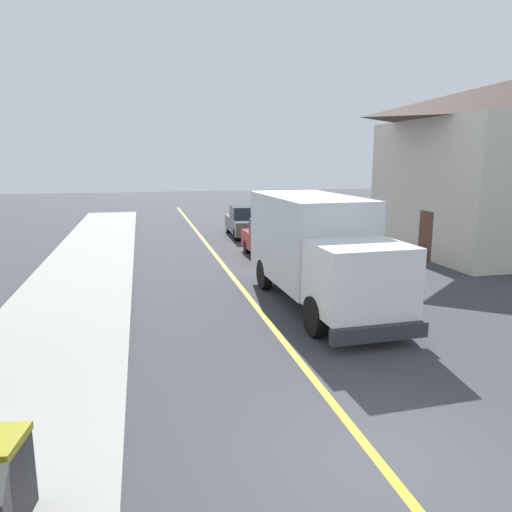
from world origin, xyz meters
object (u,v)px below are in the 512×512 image
Objects in this scene: parked_car_mid at (246,222)px; stop_sign at (349,222)px; box_truck at (317,246)px; parked_car_near at (272,240)px.

parked_car_mid is 1.69× the size of stop_sign.
stop_sign is (2.89, 4.18, 0.09)m from box_truck.
parked_car_near is (0.48, 6.85, -0.97)m from box_truck.
box_truck is 6.93m from parked_car_near.
stop_sign is at bearing -76.16° from parked_car_mid.
parked_car_mid is at bearing 87.05° from box_truck.
box_truck is 1.62× the size of parked_car_mid.
box_truck is at bearing -94.04° from parked_car_near.
parked_car_near and parked_car_mid have the same top height.
box_truck is at bearing -92.95° from parked_car_mid.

